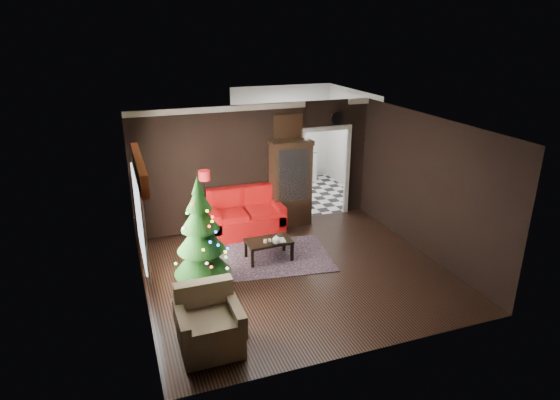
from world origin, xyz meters
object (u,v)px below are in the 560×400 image
object	(u,v)px
floor_lamp	(206,206)
kitchen_table	(294,187)
christmas_tree	(201,233)
loveseat	(245,213)
teapot	(276,240)
wall_clock	(337,118)
coffee_table	(269,249)
armchair	(209,321)
curio_cabinet	(290,185)

from	to	relation	value
floor_lamp	kitchen_table	xyz separation A→B (m)	(2.69, 1.79, -0.45)
christmas_tree	kitchen_table	xyz separation A→B (m)	(3.14, 3.62, -0.67)
loveseat	teapot	size ratio (longest dim) A/B	9.36
teapot	loveseat	bearing A→B (deg)	96.18
christmas_tree	loveseat	bearing A→B (deg)	55.67
wall_clock	floor_lamp	bearing A→B (deg)	-170.46
coffee_table	wall_clock	size ratio (longest dim) A/B	2.77
armchair	teapot	world-z (taller)	armchair
loveseat	coffee_table	distance (m)	1.39
floor_lamp	christmas_tree	xyz separation A→B (m)	(-0.45, -1.82, 0.22)
wall_clock	kitchen_table	bearing A→B (deg)	113.75
loveseat	curio_cabinet	size ratio (longest dim) A/B	0.89
armchair	wall_clock	distance (m)	6.00
curio_cabinet	armchair	xyz separation A→B (m)	(-2.74, -3.92, -0.49)
christmas_tree	wall_clock	distance (m)	4.58
christmas_tree	curio_cabinet	bearing A→B (deg)	41.25
floor_lamp	coffee_table	size ratio (longest dim) A/B	1.74
loveseat	floor_lamp	xyz separation A→B (m)	(-0.89, -0.14, 0.33)
christmas_tree	armchair	xyz separation A→B (m)	(-0.25, -1.74, -0.59)
christmas_tree	armchair	world-z (taller)	christmas_tree
armchair	floor_lamp	bearing A→B (deg)	78.75
kitchen_table	armchair	bearing A→B (deg)	-122.35
teapot	wall_clock	distance (m)	3.49
armchair	wall_clock	bearing A→B (deg)	46.00
armchair	coffee_table	xyz separation A→B (m)	(1.68, 2.35, -0.25)
armchair	teapot	bearing A→B (deg)	50.32
floor_lamp	kitchen_table	bearing A→B (deg)	33.69
armchair	christmas_tree	bearing A→B (deg)	81.75
coffee_table	wall_clock	xyz separation A→B (m)	(2.26, 1.76, 2.17)
christmas_tree	coffee_table	world-z (taller)	christmas_tree
curio_cabinet	coffee_table	bearing A→B (deg)	-124.01
floor_lamp	kitchen_table	size ratio (longest dim) A/B	2.06
floor_lamp	wall_clock	distance (m)	3.63
loveseat	kitchen_table	bearing A→B (deg)	42.51
wall_clock	armchair	bearing A→B (deg)	-133.85
coffee_table	teapot	xyz separation A→B (m)	(0.08, -0.21, 0.29)
coffee_table	curio_cabinet	bearing A→B (deg)	55.99
christmas_tree	kitchen_table	bearing A→B (deg)	49.01
kitchen_table	teapot	bearing A→B (deg)	-116.85
teapot	coffee_table	bearing A→B (deg)	111.43
kitchen_table	loveseat	bearing A→B (deg)	-137.49
curio_cabinet	wall_clock	world-z (taller)	wall_clock
christmas_tree	coffee_table	xyz separation A→B (m)	(1.43, 0.61, -0.84)
curio_cabinet	armchair	size ratio (longest dim) A/B	2.06
loveseat	teapot	bearing A→B (deg)	-83.82
christmas_tree	kitchen_table	size ratio (longest dim) A/B	2.56
curio_cabinet	kitchen_table	world-z (taller)	curio_cabinet
floor_lamp	christmas_tree	world-z (taller)	christmas_tree
curio_cabinet	floor_lamp	size ratio (longest dim) A/B	1.23
loveseat	curio_cabinet	bearing A→B (deg)	10.83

